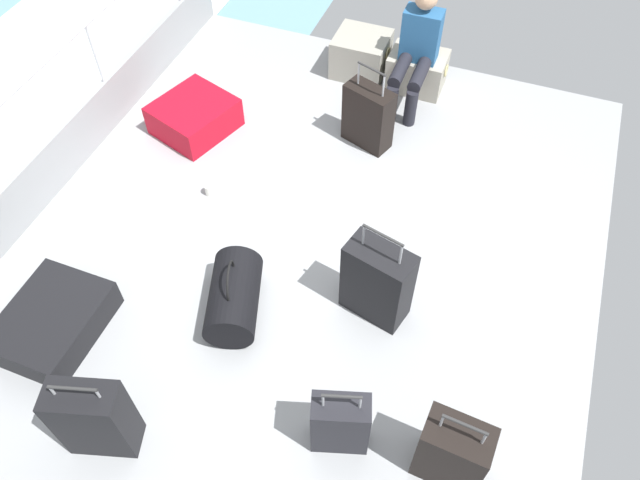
# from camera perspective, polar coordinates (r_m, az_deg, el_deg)

# --- Properties ---
(ground_plane) EXTENTS (4.40, 5.20, 0.06)m
(ground_plane) POSITION_cam_1_polar(r_m,az_deg,el_deg) (4.85, -1.08, -0.24)
(ground_plane) COLOR #939699
(gunwale_port) EXTENTS (0.06, 5.20, 0.45)m
(gunwale_port) POSITION_cam_1_polar(r_m,az_deg,el_deg) (5.60, -22.49, 7.58)
(gunwale_port) COLOR #939699
(gunwale_port) RESTS_ON ground_plane
(railing_port) EXTENTS (0.04, 4.20, 1.02)m
(railing_port) POSITION_cam_1_polar(r_m,az_deg,el_deg) (5.26, -24.35, 11.89)
(railing_port) COLOR silver
(railing_port) RESTS_ON ground_plane
(cargo_crate_0) EXTENTS (0.55, 0.47, 0.40)m
(cargo_crate_0) POSITION_cam_1_polar(r_m,az_deg,el_deg) (6.29, 3.83, 16.78)
(cargo_crate_0) COLOR gray
(cargo_crate_0) RESTS_ON ground_plane
(cargo_crate_1) EXTENTS (0.57, 0.40, 0.35)m
(cargo_crate_1) POSITION_cam_1_polar(r_m,az_deg,el_deg) (6.17, 8.96, 15.24)
(cargo_crate_1) COLOR #9E9989
(cargo_crate_1) RESTS_ON ground_plane
(passenger_seated) EXTENTS (0.34, 0.66, 1.05)m
(passenger_seated) POSITION_cam_1_polar(r_m,az_deg,el_deg) (5.82, 8.95, 17.19)
(passenger_seated) COLOR #26598C
(passenger_seated) RESTS_ON ground_plane
(suitcase_0) EXTENTS (0.38, 0.27, 0.64)m
(suitcase_0) POSITION_cam_1_polar(r_m,az_deg,el_deg) (3.80, 1.88, -16.60)
(suitcase_0) COLOR black
(suitcase_0) RESTS_ON ground_plane
(suitcase_1) EXTENTS (0.47, 0.33, 0.79)m
(suitcase_1) POSITION_cam_1_polar(r_m,az_deg,el_deg) (5.42, 4.47, 11.34)
(suitcase_1) COLOR black
(suitcase_1) RESTS_ON ground_plane
(suitcase_2) EXTENTS (0.59, 0.77, 0.24)m
(suitcase_2) POSITION_cam_1_polar(r_m,az_deg,el_deg) (4.65, -23.47, -6.97)
(suitcase_2) COLOR black
(suitcase_2) RESTS_ON ground_plane
(suitcase_3) EXTENTS (0.50, 0.35, 0.84)m
(suitcase_3) POSITION_cam_1_polar(r_m,az_deg,el_deg) (4.21, 5.32, -3.89)
(suitcase_3) COLOR black
(suitcase_3) RESTS_ON ground_plane
(suitcase_4) EXTENTS (0.77, 0.81, 0.28)m
(suitcase_4) POSITION_cam_1_polar(r_m,az_deg,el_deg) (5.75, -11.56, 11.15)
(suitcase_4) COLOR #B70C1E
(suitcase_4) RESTS_ON ground_plane
(suitcase_5) EXTENTS (0.40, 0.27, 0.69)m
(suitcase_5) POSITION_cam_1_polar(r_m,az_deg,el_deg) (3.79, 12.13, -18.64)
(suitcase_5) COLOR black
(suitcase_5) RESTS_ON ground_plane
(suitcase_6) EXTENTS (0.46, 0.32, 0.74)m
(suitcase_6) POSITION_cam_1_polar(r_m,az_deg,el_deg) (3.96, -20.17, -15.27)
(suitcase_6) COLOR black
(suitcase_6) RESTS_ON ground_plane
(duffel_bag) EXTENTS (0.53, 0.71, 0.51)m
(duffel_bag) POSITION_cam_1_polar(r_m,az_deg,el_deg) (4.35, -7.98, -5.22)
(duffel_bag) COLOR black
(duffel_bag) RESTS_ON ground_plane
(paper_cup) EXTENTS (0.08, 0.08, 0.10)m
(paper_cup) POSITION_cam_1_polar(r_m,az_deg,el_deg) (5.19, -10.18, 4.63)
(paper_cup) COLOR white
(paper_cup) RESTS_ON ground_plane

